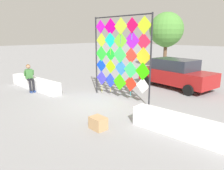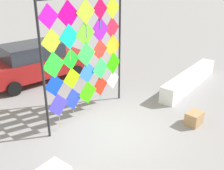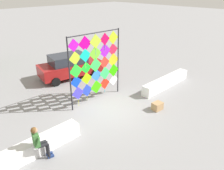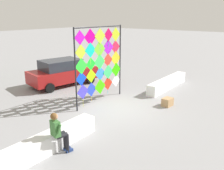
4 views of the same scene
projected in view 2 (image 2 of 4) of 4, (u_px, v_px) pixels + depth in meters
name	position (u px, v px, depth m)	size (l,w,h in m)	color
ground	(115.00, 130.00, 8.07)	(120.00, 120.00, 0.00)	gray
plaza_ledge_right	(190.00, 79.00, 11.10)	(4.40, 0.55, 0.65)	white
kite_display_rack	(87.00, 52.00, 8.13)	(3.40, 0.18, 3.91)	#232328
parked_car	(36.00, 62.00, 11.59)	(4.62, 2.73, 1.68)	maroon
cardboard_box_large	(194.00, 118.00, 8.34)	(0.55, 0.41, 0.41)	tan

